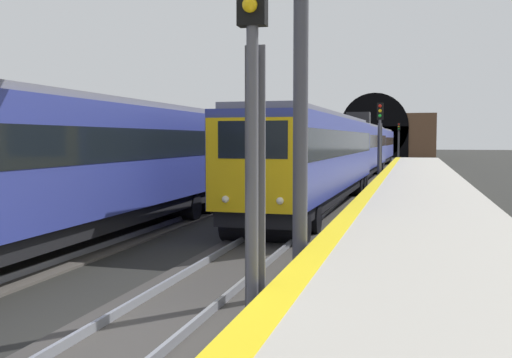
% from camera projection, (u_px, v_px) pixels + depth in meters
% --- Properties ---
extents(ground_plane, '(320.00, 320.00, 0.00)m').
position_uv_depth(ground_plane, '(123.00, 350.00, 8.40)').
color(ground_plane, black).
extents(platform_right, '(112.00, 4.25, 1.04)m').
position_uv_depth(platform_right, '(432.00, 340.00, 7.28)').
color(platform_right, '#ADA89E').
rests_on(platform_right, ground_plane).
extents(platform_right_edge_strip, '(112.00, 0.50, 0.01)m').
position_uv_depth(platform_right_edge_strip, '(284.00, 289.00, 7.73)').
color(platform_right_edge_strip, yellow).
rests_on(platform_right_edge_strip, platform_right).
extents(track_main_line, '(160.00, 2.61, 0.21)m').
position_uv_depth(track_main_line, '(122.00, 347.00, 8.40)').
color(track_main_line, '#383533').
rests_on(track_main_line, ground_plane).
extents(train_main_approaching, '(56.94, 3.11, 4.91)m').
position_uv_depth(train_main_approaching, '(358.00, 148.00, 42.77)').
color(train_main_approaching, navy).
rests_on(train_main_approaching, ground_plane).
extents(train_adjacent_platform, '(39.37, 3.10, 5.03)m').
position_uv_depth(train_adjacent_platform, '(197.00, 153.00, 24.74)').
color(train_adjacent_platform, navy).
rests_on(train_adjacent_platform, ground_plane).
extents(railway_signal_near, '(0.39, 0.38, 5.23)m').
position_uv_depth(railway_signal_near, '(253.00, 134.00, 7.89)').
color(railway_signal_near, '#4C4C54').
rests_on(railway_signal_near, ground_plane).
extents(railway_signal_mid, '(0.39, 0.38, 5.22)m').
position_uv_depth(railway_signal_mid, '(380.00, 136.00, 36.67)').
color(railway_signal_mid, '#4C4C54').
rests_on(railway_signal_mid, ground_plane).
extents(railway_signal_far, '(0.39, 0.38, 5.13)m').
position_uv_depth(railway_signal_far, '(399.00, 138.00, 80.46)').
color(railway_signal_far, '#38383D').
rests_on(railway_signal_far, ground_plane).
extents(overhead_signal_gantry, '(0.70, 8.93, 6.98)m').
position_uv_depth(overhead_signal_gantry, '(92.00, 25.00, 12.01)').
color(overhead_signal_gantry, '#3F3F47').
rests_on(overhead_signal_gantry, ground_plane).
extents(tunnel_portal, '(2.66, 19.54, 10.94)m').
position_uv_depth(tunnel_portal, '(375.00, 135.00, 97.47)').
color(tunnel_portal, brown).
rests_on(tunnel_portal, ground_plane).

